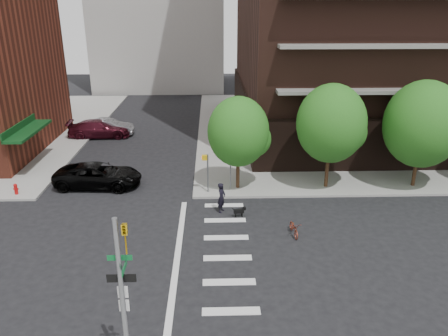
# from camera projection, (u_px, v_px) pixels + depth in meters

# --- Properties ---
(ground) EXTENTS (120.00, 120.00, 0.00)m
(ground) POSITION_uv_depth(u_px,v_px,m) (167.00, 259.00, 21.53)
(ground) COLOR black
(ground) RESTS_ON ground
(sidewalk_ne) EXTENTS (39.00, 33.00, 0.15)m
(sidewalk_ne) POSITION_uv_depth(u_px,v_px,m) (392.00, 127.00, 44.03)
(sidewalk_ne) COLOR gray
(sidewalk_ne) RESTS_ON ground
(crosswalk) EXTENTS (3.85, 13.00, 0.01)m
(crosswalk) POSITION_uv_depth(u_px,v_px,m) (212.00, 258.00, 21.59)
(crosswalk) COLOR silver
(crosswalk) RESTS_ON ground
(tree_a) EXTENTS (4.00, 4.00, 5.90)m
(tree_a) POSITION_uv_depth(u_px,v_px,m) (238.00, 132.00, 28.15)
(tree_a) COLOR #301E11
(tree_a) RESTS_ON sidewalk_ne
(tree_b) EXTENTS (4.50, 4.50, 6.65)m
(tree_b) POSITION_uv_depth(u_px,v_px,m) (331.00, 124.00, 28.13)
(tree_b) COLOR #301E11
(tree_b) RESTS_ON sidewalk_ne
(tree_c) EXTENTS (5.00, 5.00, 6.80)m
(tree_c) POSITION_uv_depth(u_px,v_px,m) (423.00, 124.00, 28.33)
(tree_c) COLOR #301E11
(tree_c) RESTS_ON sidewalk_ne
(traffic_signal) EXTENTS (0.90, 0.75, 6.00)m
(traffic_signal) POSITION_uv_depth(u_px,v_px,m) (125.00, 317.00, 13.56)
(traffic_signal) COLOR slate
(traffic_signal) RESTS_ON sidewalk_s
(pedestrian_signal) EXTENTS (2.18, 0.67, 2.60)m
(pedestrian_signal) POSITION_uv_depth(u_px,v_px,m) (213.00, 167.00, 28.34)
(pedestrian_signal) COLOR slate
(pedestrian_signal) RESTS_ON sidewalk_ne
(fire_hydrant) EXTENTS (0.24, 0.24, 0.73)m
(fire_hydrant) POSITION_uv_depth(u_px,v_px,m) (16.00, 188.00, 28.33)
(fire_hydrant) COLOR #A50C0C
(fire_hydrant) RESTS_ON sidewalk_nw
(parked_car_black) EXTENTS (3.06, 5.98, 1.62)m
(parked_car_black) POSITION_uv_depth(u_px,v_px,m) (98.00, 175.00, 29.77)
(parked_car_black) COLOR black
(parked_car_black) RESTS_ON ground
(parked_car_maroon) EXTENTS (2.71, 5.82, 1.64)m
(parked_car_maroon) POSITION_uv_depth(u_px,v_px,m) (99.00, 129.00, 40.69)
(parked_car_maroon) COLOR #48111E
(parked_car_maroon) RESTS_ON ground
(parked_car_silver) EXTENTS (1.68, 4.77, 1.57)m
(parked_car_silver) POSITION_uv_depth(u_px,v_px,m) (108.00, 127.00, 41.40)
(parked_car_silver) COLOR #98999E
(parked_car_silver) RESTS_ON ground
(scooter) EXTENTS (0.67, 1.58, 0.81)m
(scooter) POSITION_uv_depth(u_px,v_px,m) (294.00, 228.00, 23.67)
(scooter) COLOR maroon
(scooter) RESTS_ON ground
(dog_walker) EXTENTS (0.79, 0.67, 1.85)m
(dog_walker) POSITION_uv_depth(u_px,v_px,m) (222.00, 198.00, 26.11)
(dog_walker) COLOR black
(dog_walker) RESTS_ON ground
(dog) EXTENTS (0.73, 0.30, 0.61)m
(dog) POSITION_uv_depth(u_px,v_px,m) (239.00, 211.00, 25.63)
(dog) COLOR black
(dog) RESTS_ON ground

